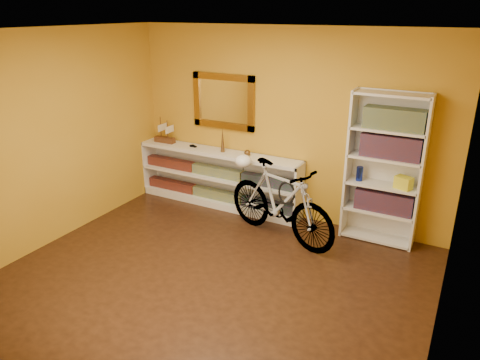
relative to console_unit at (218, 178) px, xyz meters
The scene contains 24 objects.
floor 2.10m from the console_unit, 61.90° to the right, with size 4.50×4.00×0.01m, color black.
ceiling 3.00m from the console_unit, 61.90° to the right, with size 4.50×4.00×0.01m, color silver.
back_wall 1.32m from the console_unit, 11.09° to the left, with size 4.50×0.01×2.60m, color #B8821B.
left_wall 2.39m from the console_unit, 125.32° to the right, with size 0.01×4.00×2.60m, color #B8821B.
right_wall 3.80m from the console_unit, 29.38° to the right, with size 0.01×4.00×2.60m, color #B8821B.
gilt_mirror 1.14m from the console_unit, 82.71° to the left, with size 0.98×0.06×0.78m, color brown.
wall_socket 1.89m from the console_unit, ahead, with size 0.09×0.01×0.09m, color silver.
console_unit is the anchor object (origin of this frame).
cd_row_lower 0.26m from the console_unit, 90.00° to the right, with size 2.50×0.13×0.14m, color black.
cd_row_upper 0.11m from the console_unit, 90.00° to the right, with size 2.50×0.13×0.14m, color navy.
model_ship 1.14m from the console_unit, behind, with size 0.33×0.13×0.40m, color #422412, non-canonical shape.
toy_car 0.60m from the console_unit, behind, with size 0.00×0.00×0.00m, color black.
bronze_ornament 0.61m from the console_unit, ahead, with size 0.06×0.06×0.35m, color brown.
decorative_orb 0.68m from the console_unit, ahead, with size 0.09×0.09×0.09m, color brown.
bookcase 2.41m from the console_unit, ahead, with size 0.90×0.30×1.90m, color silver, non-canonical shape.
book_row_a 2.40m from the console_unit, ahead, with size 0.70×0.22×0.26m, color maroon.
book_row_b 2.54m from the console_unit, ahead, with size 0.70×0.22×0.28m, color maroon.
book_row_c 2.67m from the console_unit, ahead, with size 0.70×0.22×0.25m, color navy.
travel_mug 2.11m from the console_unit, ahead, with size 0.08×0.08×0.18m, color navy.
red_tin 2.43m from the console_unit, ahead, with size 0.12×0.12×0.16m, color maroon.
yellow_bag 2.63m from the console_unit, ahead, with size 0.19×0.13×0.15m, color yellow.
bicycle 1.35m from the console_unit, 23.66° to the right, with size 1.73×0.45×1.02m, color silver.
helmet 0.84m from the console_unit, 29.65° to the right, with size 0.23×0.22×0.17m, color white.
u_lock 1.47m from the console_unit, 23.21° to the right, with size 0.22×0.22×0.02m, color black.
Camera 1 is at (2.27, -3.53, 2.79)m, focal length 33.56 mm.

